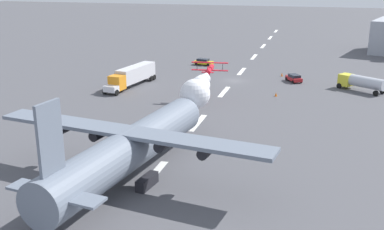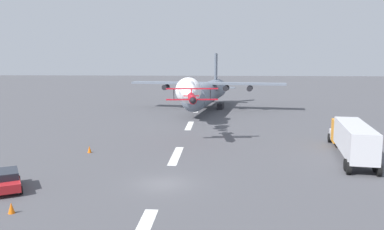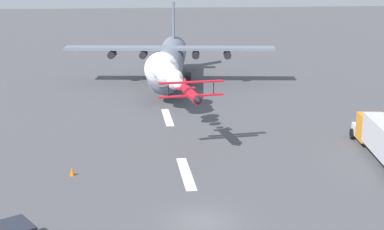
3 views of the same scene
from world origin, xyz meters
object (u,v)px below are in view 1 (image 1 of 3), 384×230
object	(u,v)px
semi_truck_orange	(132,75)
traffic_cone_near	(282,75)
fuel_tanker_truck	(361,82)
traffic_cone_far	(276,94)
followme_car_yellow	(203,62)
airport_staff_sedan	(294,78)
cargo_transport_plane	(135,144)
stunt_biplane_red	(198,89)

from	to	relation	value
semi_truck_orange	traffic_cone_near	distance (m)	32.04
fuel_tanker_truck	traffic_cone_far	size ratio (longest dim) A/B	11.45
fuel_tanker_truck	followme_car_yellow	xyz separation A→B (m)	(-16.51, -34.39, -0.93)
airport_staff_sedan	cargo_transport_plane	bearing A→B (deg)	-15.39
fuel_tanker_truck	followme_car_yellow	distance (m)	38.15
stunt_biplane_red	traffic_cone_near	distance (m)	37.41
airport_staff_sedan	traffic_cone_near	size ratio (longest dim) A/B	6.03
semi_truck_orange	airport_staff_sedan	bearing A→B (deg)	112.14
followme_car_yellow	traffic_cone_far	distance (m)	31.48
fuel_tanker_truck	cargo_transport_plane	bearing A→B (deg)	-29.87
traffic_cone_near	traffic_cone_far	size ratio (longest dim) A/B	1.00
semi_truck_orange	airport_staff_sedan	xyz separation A→B (m)	(-12.23, 30.05, -1.32)
cargo_transport_plane	traffic_cone_near	bearing A→B (deg)	168.58
stunt_biplane_red	traffic_cone_near	world-z (taller)	stunt_biplane_red
fuel_tanker_truck	traffic_cone_far	world-z (taller)	fuel_tanker_truck
airport_staff_sedan	traffic_cone_far	size ratio (longest dim) A/B	6.03
cargo_transport_plane	airport_staff_sedan	bearing A→B (deg)	164.61
airport_staff_sedan	followme_car_yellow	bearing A→B (deg)	-118.79
stunt_biplane_red	traffic_cone_near	size ratio (longest dim) A/B	27.98
stunt_biplane_red	traffic_cone_near	xyz separation A→B (m)	(-35.99, 8.95, -4.95)
semi_truck_orange	traffic_cone_far	bearing A→B (deg)	89.31
cargo_transport_plane	traffic_cone_near	xyz separation A→B (m)	(-54.65, 11.04, -3.15)
airport_staff_sedan	traffic_cone_near	world-z (taller)	airport_staff_sedan
stunt_biplane_red	followme_car_yellow	world-z (taller)	stunt_biplane_red
stunt_biplane_red	traffic_cone_far	bearing A→B (deg)	153.64
fuel_tanker_truck	traffic_cone_near	world-z (taller)	fuel_tanker_truck
semi_truck_orange	fuel_tanker_truck	bearing A→B (deg)	100.37
cargo_transport_plane	semi_truck_orange	world-z (taller)	cargo_transport_plane
followme_car_yellow	semi_truck_orange	bearing A→B (deg)	-18.47
followme_car_yellow	airport_staff_sedan	size ratio (longest dim) A/B	1.04
stunt_biplane_red	semi_truck_orange	xyz separation A→B (m)	(-19.28, -18.33, -3.19)
fuel_tanker_truck	airport_staff_sedan	bearing A→B (deg)	-109.68
cargo_transport_plane	stunt_biplane_red	world-z (taller)	cargo_transport_plane
stunt_biplane_red	followme_car_yellow	size ratio (longest dim) A/B	4.45
stunt_biplane_red	traffic_cone_far	world-z (taller)	stunt_biplane_red
traffic_cone_far	cargo_transport_plane	bearing A→B (deg)	-16.98
stunt_biplane_red	airport_staff_sedan	xyz separation A→B (m)	(-31.50, 11.72, -4.51)
fuel_tanker_truck	traffic_cone_far	xyz separation A→B (m)	(8.11, -14.77, -1.36)
cargo_transport_plane	traffic_cone_near	distance (m)	55.84
followme_car_yellow	traffic_cone_near	size ratio (longest dim) A/B	6.29
stunt_biplane_red	cargo_transport_plane	bearing A→B (deg)	-6.40
followme_car_yellow	traffic_cone_far	world-z (taller)	followme_car_yellow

